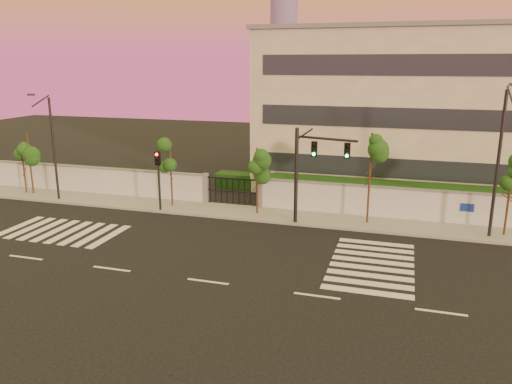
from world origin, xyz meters
TOP-DOWN VIEW (x-y plane):
  - ground at (0.00, 0.00)m, footprint 120.00×120.00m
  - sidewalk at (0.00, 10.50)m, footprint 60.00×3.00m
  - perimeter_wall at (0.10, 12.00)m, footprint 60.00×0.36m
  - hedge_row at (1.17, 14.74)m, footprint 41.00×4.25m
  - institutional_building at (9.00, 21.99)m, footprint 24.40×12.40m
  - road_markings at (-1.58, 3.76)m, footprint 57.00×7.62m
  - street_tree_a at (-18.95, 10.48)m, footprint 1.40×1.11m
  - street_tree_b at (-18.33, 10.51)m, footprint 1.55×1.23m
  - street_tree_c at (-6.83, 10.45)m, footprint 1.43×1.14m
  - street_tree_d at (-0.75, 10.45)m, footprint 1.55×1.24m
  - street_tree_e at (6.27, 10.54)m, footprint 1.63×1.30m
  - street_tree_f at (13.93, 10.43)m, footprint 1.55×1.24m
  - traffic_signal_main at (2.76, 9.27)m, footprint 3.72×1.10m
  - traffic_signal_secondary at (-7.16, 9.26)m, footprint 0.33×0.33m
  - streetlight_west at (-15.48, 9.53)m, footprint 0.46×1.85m
  - streetlight_east at (13.07, 9.78)m, footprint 0.52×2.09m

SIDE VIEW (x-z plane):
  - ground at x=0.00m, z-range 0.00..0.00m
  - road_markings at x=-1.58m, z-range 0.00..0.02m
  - sidewalk at x=0.00m, z-range 0.00..0.15m
  - hedge_row at x=1.17m, z-range -0.08..1.72m
  - perimeter_wall at x=0.10m, z-range -0.03..2.17m
  - traffic_signal_secondary at x=-7.16m, z-range 0.56..4.76m
  - street_tree_a at x=-18.95m, z-range 0.92..4.79m
  - street_tree_d at x=-0.75m, z-range 1.05..5.49m
  - street_tree_b at x=-18.33m, z-range 1.10..5.77m
  - street_tree_c at x=-6.83m, z-range 1.10..5.79m
  - street_tree_f at x=13.93m, z-range 1.11..5.83m
  - traffic_signal_main at x=2.76m, z-range 0.79..6.73m
  - streetlight_west at x=-15.48m, z-range 0.31..8.01m
  - street_tree_e at x=6.27m, z-range 1.33..6.99m
  - streetlight_east at x=13.07m, z-range 0.35..9.04m
  - institutional_building at x=9.00m, z-range 0.03..12.28m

